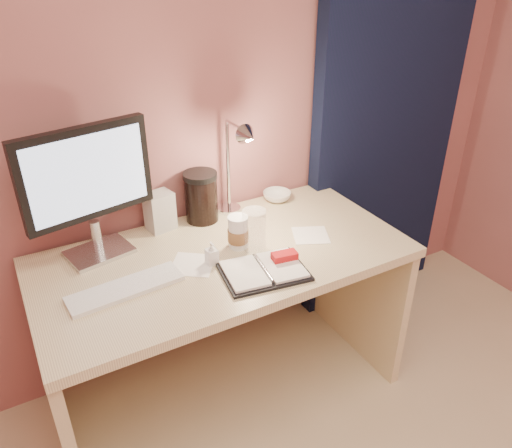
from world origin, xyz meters
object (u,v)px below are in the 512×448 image
keyboard (126,288)px  desk_lamp (239,161)px  monitor (87,182)px  desk (217,291)px  product_box (160,211)px  clear_cup (254,230)px  bowl (277,196)px  lotion_bottle (212,253)px  dark_jar (201,199)px  coffee_cup (238,233)px  planner (265,269)px

keyboard → desk_lamp: 0.66m
keyboard → monitor: bearing=89.9°
desk → product_box: product_box is taller
clear_cup → product_box: size_ratio=1.00×
bowl → lotion_bottle: bearing=-145.3°
dark_jar → product_box: dark_jar is taller
monitor → coffee_cup: monitor is taller
coffee_cup → lotion_bottle: size_ratio=1.44×
dark_jar → product_box: size_ratio=1.20×
planner → clear_cup: size_ratio=2.04×
planner → bowl: (0.33, 0.47, 0.01)m
keyboard → bowl: bowl is taller
product_box → desk_lamp: size_ratio=0.37×
product_box → desk: bearing=-68.2°
coffee_cup → planner: bearing=-88.5°
desk → clear_cup: 0.34m
desk → clear_cup: clear_cup is taller
monitor → keyboard: monitor is taller
dark_jar → desk_lamp: 0.24m
coffee_cup → desk_lamp: desk_lamp is taller
desk_lamp → clear_cup: bearing=-104.7°
dark_jar → monitor: bearing=-172.3°
monitor → lotion_bottle: bearing=-49.3°
bowl → product_box: size_ratio=0.80×
clear_cup → product_box: 0.41m
monitor → clear_cup: (0.53, -0.24, -0.22)m
desk → bowl: (0.41, 0.21, 0.25)m
keyboard → dark_jar: (0.43, 0.33, 0.09)m
planner → coffee_cup: 0.21m
coffee_cup → product_box: (-0.21, 0.28, 0.02)m
bowl → dark_jar: size_ratio=0.66×
desk → dark_jar: dark_jar is taller
bowl → desk_lamp: bearing=-157.9°
monitor → lotion_bottle: 0.50m
clear_cup → desk_lamp: desk_lamp is taller
desk_lamp → lotion_bottle: bearing=-136.7°
keyboard → bowl: bearing=18.1°
desk → desk_lamp: bearing=33.9°
desk → bowl: bearing=27.4°
desk → lotion_bottle: size_ratio=15.49×
lotion_bottle → planner: bearing=-44.3°
coffee_cup → clear_cup: (0.05, -0.04, 0.02)m
dark_jar → desk_lamp: (0.13, -0.09, 0.18)m
keyboard → dark_jar: 0.55m
planner → dark_jar: bearing=103.2°
coffee_cup → product_box: size_ratio=0.82×
bowl → dark_jar: 0.38m
monitor → desk: bearing=-31.4°
planner → coffee_cup: coffee_cup is taller
bowl → product_box: 0.55m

